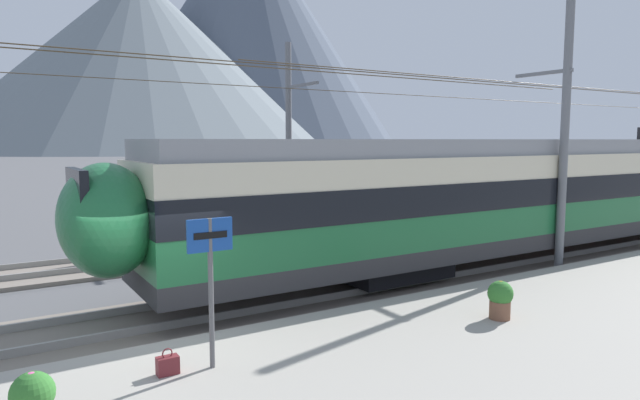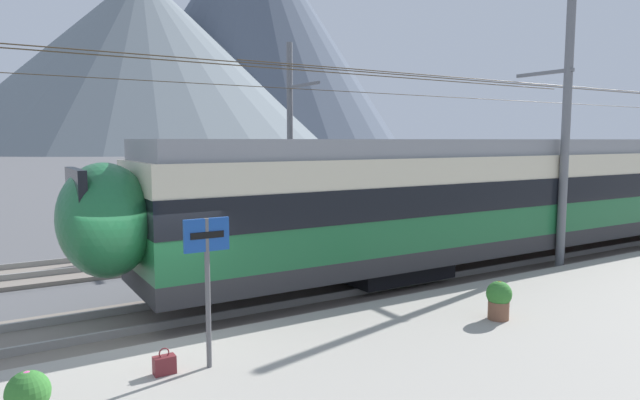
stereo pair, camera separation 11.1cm
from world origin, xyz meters
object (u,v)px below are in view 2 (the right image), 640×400
at_px(train_near_platform, 606,185).
at_px(catenary_mast_far_side, 292,136).
at_px(train_far_track, 597,170).
at_px(platform_sign, 207,259).
at_px(potted_plant_platform_edge, 499,298).
at_px(potted_plant_by_shelter, 28,400).
at_px(catenary_mast_mid, 563,125).
at_px(handbag_near_sign, 164,365).

xyz_separation_m(train_near_platform, catenary_mast_far_side, (-8.32, 7.89, 1.76)).
distance_m(train_far_track, platform_sign, 26.69).
distance_m(potted_plant_platform_edge, potted_plant_by_shelter, 8.11).
height_order(train_near_platform, platform_sign, train_near_platform).
relative_size(train_near_platform, potted_plant_platform_edge, 46.62).
relative_size(train_near_platform, potted_plant_by_shelter, 45.08).
height_order(catenary_mast_far_side, platform_sign, catenary_mast_far_side).
bearing_deg(platform_sign, potted_plant_platform_edge, -7.61).
distance_m(catenary_mast_mid, catenary_mast_far_side, 10.03).
bearing_deg(catenary_mast_mid, potted_plant_by_shelter, -168.58).
height_order(train_far_track, potted_plant_platform_edge, train_far_track).
distance_m(train_near_platform, train_far_track, 10.82).
bearing_deg(potted_plant_platform_edge, potted_plant_by_shelter, -179.79).
bearing_deg(catenary_mast_mid, handbag_near_sign, -170.96).
xyz_separation_m(train_near_platform, catenary_mast_mid, (-4.71, -1.47, 2.02)).
distance_m(train_near_platform, potted_plant_by_shelter, 18.99).
relative_size(train_far_track, potted_plant_by_shelter, 39.71).
bearing_deg(catenary_mast_mid, train_far_track, 28.54).
bearing_deg(train_far_track, catenary_mast_far_side, 173.75).
height_order(train_near_platform, handbag_near_sign, train_near_platform).
distance_m(platform_sign, potted_plant_by_shelter, 2.91).
height_order(catenary_mast_far_side, handbag_near_sign, catenary_mast_far_side).
bearing_deg(platform_sign, train_far_track, 20.75).
relative_size(train_near_platform, train_far_track, 1.14).
distance_m(train_far_track, potted_plant_by_shelter, 29.35).
xyz_separation_m(handbag_near_sign, potted_plant_platform_edge, (6.26, -0.85, 0.28)).
distance_m(catenary_mast_far_side, potted_plant_by_shelter, 16.13).
bearing_deg(catenary_mast_far_side, train_near_platform, -43.48).
xyz_separation_m(platform_sign, handbag_near_sign, (-0.66, 0.11, -1.55)).
xyz_separation_m(platform_sign, potted_plant_platform_edge, (5.60, -0.75, -1.27)).
bearing_deg(train_near_platform, catenary_mast_far_side, 136.52).
bearing_deg(potted_plant_by_shelter, potted_plant_platform_edge, 0.21).
xyz_separation_m(train_far_track, potted_plant_platform_edge, (-19.36, -10.21, -1.45)).
bearing_deg(potted_plant_platform_edge, train_far_track, 27.81).
xyz_separation_m(catenary_mast_mid, catenary_mast_far_side, (-3.61, 9.36, -0.27)).
bearing_deg(train_far_track, train_near_platform, -146.39).
xyz_separation_m(catenary_mast_mid, platform_sign, (-11.24, -2.00, -2.21)).
height_order(train_far_track, potted_plant_by_shelter, train_far_track).
bearing_deg(platform_sign, catenary_mast_far_side, 56.10).
relative_size(train_far_track, handbag_near_sign, 76.74).
xyz_separation_m(platform_sign, potted_plant_by_shelter, (-2.50, -0.78, -1.26)).
bearing_deg(platform_sign, potted_plant_by_shelter, -162.73).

